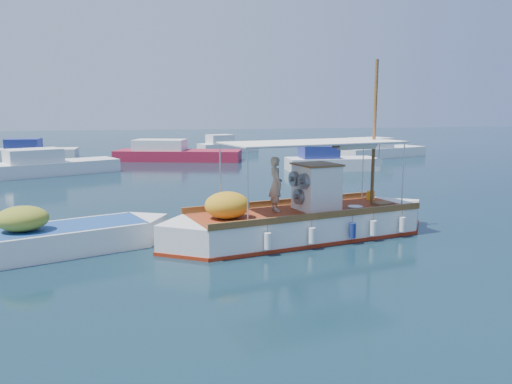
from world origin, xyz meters
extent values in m
plane|color=black|center=(0.00, 0.00, 0.00)|extent=(160.00, 160.00, 0.00)
cube|color=white|center=(0.49, -0.51, 0.32)|extent=(7.28, 3.71, 1.02)
cube|color=white|center=(-2.91, -1.24, 0.32)|extent=(2.27, 2.27, 1.02)
cube|color=white|center=(3.89, 0.21, 0.32)|extent=(2.27, 2.27, 1.02)
cube|color=maroon|center=(0.49, -0.51, 0.02)|extent=(7.39, 3.80, 0.17)
cube|color=maroon|center=(0.49, -0.51, 0.82)|extent=(7.24, 3.53, 0.06)
cube|color=brown|center=(0.25, 0.63, 0.93)|extent=(6.91, 1.55, 0.19)
cube|color=brown|center=(0.73, -1.66, 0.93)|extent=(6.91, 1.55, 0.19)
cube|color=white|center=(0.94, -0.42, 1.53)|extent=(1.34, 1.41, 1.39)
cube|color=brown|center=(0.94, -0.42, 2.25)|extent=(1.45, 1.52, 0.06)
cylinder|color=slate|center=(0.41, -0.83, 1.81)|extent=(0.30, 0.50, 0.46)
cylinder|color=slate|center=(0.29, -0.25, 1.81)|extent=(0.30, 0.50, 0.46)
cylinder|color=slate|center=(0.35, -0.54, 1.30)|extent=(0.30, 0.50, 0.46)
cylinder|color=brown|center=(3.03, 0.02, 3.15)|extent=(0.13, 0.13, 4.63)
cylinder|color=brown|center=(2.30, -0.13, 2.78)|extent=(1.65, 0.42, 0.07)
cylinder|color=silver|center=(-1.99, 0.00, 1.88)|extent=(0.05, 0.05, 2.09)
cylinder|color=silver|center=(-1.57, -1.99, 1.88)|extent=(0.05, 0.05, 2.09)
cylinder|color=silver|center=(3.18, 1.10, 1.88)|extent=(0.05, 0.05, 2.09)
cylinder|color=silver|center=(3.60, -0.90, 1.88)|extent=(0.05, 0.05, 2.09)
cube|color=white|center=(0.81, -0.45, 2.94)|extent=(5.81, 3.31, 0.04)
ellipsoid|color=gold|center=(-1.96, -1.03, 1.22)|extent=(1.50, 1.35, 0.78)
cube|color=#F9A016|center=(1.56, 0.23, 1.02)|extent=(0.26, 0.21, 0.37)
cylinder|color=#F9A016|center=(3.35, 0.76, 0.99)|extent=(0.33, 0.33, 0.32)
cube|color=brown|center=(3.28, -0.30, 0.89)|extent=(0.68, 0.53, 0.11)
cylinder|color=#B2B2B2|center=(2.14, -0.69, 0.89)|extent=(0.55, 0.55, 0.11)
cylinder|color=white|center=(2.68, -1.04, 2.34)|extent=(0.28, 0.08, 0.28)
cylinder|color=white|center=(-1.06, -2.17, 0.42)|extent=(0.22, 0.22, 0.44)
cylinder|color=navy|center=(1.66, -1.59, 0.42)|extent=(0.22, 0.22, 0.44)
cylinder|color=white|center=(3.48, -1.21, 0.42)|extent=(0.22, 0.22, 0.44)
imported|color=#9D9782|center=(-0.34, -0.34, 1.68)|extent=(0.45, 0.64, 1.67)
cube|color=white|center=(-6.67, -0.54, 0.26)|extent=(5.07, 3.33, 0.92)
cube|color=white|center=(-4.44, 0.25, 0.26)|extent=(1.74, 1.74, 0.92)
cube|color=navy|center=(-6.67, -0.54, 0.70)|extent=(5.00, 3.14, 0.05)
ellipsoid|color=olive|center=(-7.44, -0.82, 1.06)|extent=(1.65, 1.50, 0.68)
cube|color=silver|center=(-9.48, 17.08, 0.30)|extent=(7.75, 5.37, 1.00)
cube|color=silver|center=(-10.49, 16.60, 1.20)|extent=(3.56, 3.12, 0.80)
cube|color=maroon|center=(-1.53, 23.53, 0.30)|extent=(9.84, 5.40, 1.00)
cube|color=silver|center=(-2.89, 23.94, 1.20)|extent=(4.30, 3.37, 0.80)
cube|color=silver|center=(7.65, 15.32, 0.30)|extent=(5.89, 2.57, 1.00)
cube|color=navy|center=(6.79, 15.37, 1.20)|extent=(2.42, 2.02, 0.80)
cube|color=silver|center=(14.89, 22.76, 0.30)|extent=(8.17, 4.82, 1.00)
cube|color=silver|center=(13.78, 22.41, 1.20)|extent=(3.62, 3.04, 0.80)
cube|color=silver|center=(-12.36, 27.39, 0.30)|extent=(6.16, 2.54, 1.00)
cube|color=navy|center=(-13.27, 27.43, 1.20)|extent=(2.51, 2.05, 0.80)
cube|color=silver|center=(3.44, 30.14, 0.30)|extent=(5.65, 3.41, 1.00)
cube|color=silver|center=(2.67, 29.92, 1.20)|extent=(2.51, 2.23, 0.80)
camera|label=1|loc=(-4.29, -14.81, 3.95)|focal=35.00mm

